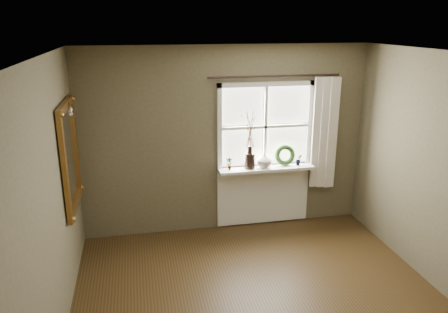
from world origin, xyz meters
The scene contains 14 objects.
ceiling centered at (0.00, 0.00, 2.60)m, with size 4.50×4.50×0.00m, color silver.
wall_back centered at (0.00, 2.30, 1.30)m, with size 4.00×0.10×2.60m, color brown.
wall_left centered at (-2.05, 0.00, 1.30)m, with size 0.10×4.50×2.60m, color brown.
window_frame centered at (0.55, 2.23, 1.48)m, with size 1.36×0.06×1.24m.
window_sill centered at (0.55, 2.12, 0.90)m, with size 1.36×0.26×0.04m, color white.
window_apron centered at (0.55, 2.23, 0.46)m, with size 1.36×0.04×0.88m, color white.
dark_jug centered at (0.31, 2.12, 1.03)m, with size 0.15×0.15×0.22m, color black.
cream_vase centered at (0.52, 2.12, 1.03)m, with size 0.21×0.21×0.22m, color silver.
wreath centered at (0.83, 2.16, 1.03)m, with size 0.30×0.30×0.07m, color #2D4A21.
potted_plant_left centered at (0.02, 2.12, 1.01)m, with size 0.09×0.06×0.18m, color #2D4A21.
potted_plant_right centered at (1.03, 2.12, 1.00)m, with size 0.09×0.07×0.16m, color #2D4A21.
curtain centered at (1.39, 2.13, 1.37)m, with size 0.36×0.12×1.59m, color beige.
curtain_rod centered at (0.65, 2.17, 2.18)m, with size 0.03×0.03×1.84m, color black.
gilt_mirror centered at (-1.96, 1.51, 1.43)m, with size 0.10×1.04×1.23m.
Camera 1 is at (-1.21, -3.46, 2.89)m, focal length 35.00 mm.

